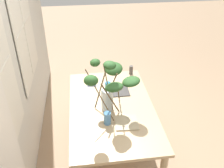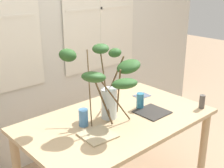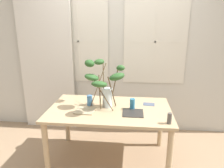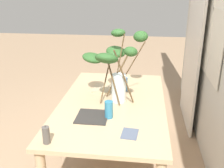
{
  "view_description": "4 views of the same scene",
  "coord_description": "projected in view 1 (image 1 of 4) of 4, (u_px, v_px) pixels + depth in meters",
  "views": [
    {
      "loc": [
        -2.25,
        0.29,
        2.47
      ],
      "look_at": [
        -0.05,
        0.0,
        1.07
      ],
      "focal_mm": 40.93,
      "sensor_mm": 36.0,
      "label": 1
    },
    {
      "loc": [
        -1.49,
        -1.59,
        1.84
      ],
      "look_at": [
        -0.05,
        0.01,
        1.05
      ],
      "focal_mm": 47.87,
      "sensor_mm": 36.0,
      "label": 2
    },
    {
      "loc": [
        0.28,
        -2.45,
        1.79
      ],
      "look_at": [
        0.03,
        0.01,
        1.07
      ],
      "focal_mm": 33.41,
      "sensor_mm": 36.0,
      "label": 3
    },
    {
      "loc": [
        2.11,
        0.26,
        1.74
      ],
      "look_at": [
        -0.04,
        -0.01,
        0.91
      ],
      "focal_mm": 42.45,
      "sensor_mm": 36.0,
      "label": 4
    }
  ],
  "objects": [
    {
      "name": "plate_square_left",
      "position": [
        126.0,
        123.0,
        2.6
      ],
      "size": [
        0.25,
        0.25,
        0.01
      ],
      "primitive_type": "cube",
      "rotation": [
        0.0,
        0.0,
        -0.06
      ],
      "color": "tan",
      "rests_on": "dining_table"
    },
    {
      "name": "pillar_candle",
      "position": [
        131.0,
        70.0,
        3.42
      ],
      "size": [
        0.05,
        0.05,
        0.13
      ],
      "color": "#514C47",
      "rests_on": "dining_table"
    },
    {
      "name": "drinking_glass_blue_right",
      "position": [
        108.0,
        88.0,
        3.04
      ],
      "size": [
        0.07,
        0.07,
        0.14
      ],
      "primitive_type": "cylinder",
      "color": "teal",
      "rests_on": "dining_table"
    },
    {
      "name": "ground",
      "position": [
        112.0,
        153.0,
        3.23
      ],
      "size": [
        14.0,
        14.0,
        0.0
      ],
      "primitive_type": "plane",
      "color": "#9E7F60"
    },
    {
      "name": "napkin_folded",
      "position": [
        92.0,
        84.0,
        3.24
      ],
      "size": [
        0.16,
        0.13,
        0.0
      ],
      "primitive_type": "cube",
      "rotation": [
        0.0,
        0.0,
        -0.09
      ],
      "color": "#4C566B",
      "rests_on": "dining_table"
    },
    {
      "name": "vase_with_branches",
      "position": [
        111.0,
        84.0,
        2.59
      ],
      "size": [
        0.62,
        0.62,
        0.63
      ],
      "color": "silver",
      "rests_on": "dining_table"
    },
    {
      "name": "back_wall_with_windows",
      "position": [
        5.0,
        49.0,
        2.32
      ],
      "size": [
        4.59,
        0.14,
        3.01
      ],
      "color": "beige",
      "rests_on": "ground"
    },
    {
      "name": "drinking_glass_blue_left",
      "position": [
        107.0,
        118.0,
        2.56
      ],
      "size": [
        0.07,
        0.07,
        0.14
      ],
      "primitive_type": "cylinder",
      "color": "#4C84BC",
      "rests_on": "dining_table"
    },
    {
      "name": "dining_table",
      "position": [
        112.0,
        113.0,
        2.89
      ],
      "size": [
        1.54,
        0.92,
        0.75
      ],
      "color": "tan",
      "rests_on": "ground"
    },
    {
      "name": "plate_square_right",
      "position": [
        119.0,
        91.0,
        3.09
      ],
      "size": [
        0.25,
        0.25,
        0.01
      ],
      "primitive_type": "cube",
      "rotation": [
        0.0,
        0.0,
        -0.0
      ],
      "color": "#2D2B28",
      "rests_on": "dining_table"
    }
  ]
}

